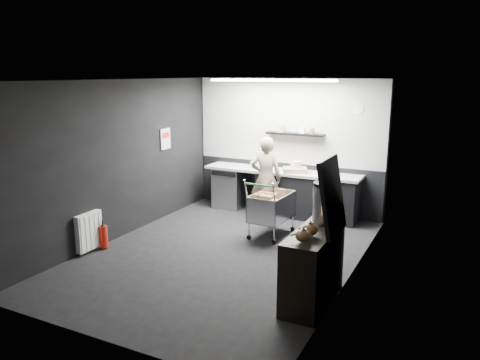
% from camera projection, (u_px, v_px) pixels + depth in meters
% --- Properties ---
extents(floor, '(5.50, 5.50, 0.00)m').
position_uv_depth(floor, '(224.00, 254.00, 7.43)').
color(floor, black).
rests_on(floor, ground).
extents(ceiling, '(5.50, 5.50, 0.00)m').
position_uv_depth(ceiling, '(222.00, 80.00, 6.82)').
color(ceiling, white).
rests_on(ceiling, wall_back).
extents(wall_back, '(5.50, 0.00, 5.50)m').
position_uv_depth(wall_back, '(287.00, 146.00, 9.52)').
color(wall_back, black).
rests_on(wall_back, floor).
extents(wall_front, '(5.50, 0.00, 5.50)m').
position_uv_depth(wall_front, '(93.00, 220.00, 4.73)').
color(wall_front, black).
rests_on(wall_front, floor).
extents(wall_left, '(0.00, 5.50, 5.50)m').
position_uv_depth(wall_left, '(120.00, 160.00, 8.00)').
color(wall_left, black).
rests_on(wall_left, floor).
extents(wall_right, '(0.00, 5.50, 5.50)m').
position_uv_depth(wall_right, '(354.00, 184.00, 6.25)').
color(wall_right, black).
rests_on(wall_right, floor).
extents(kitchen_wall_panel, '(3.95, 0.02, 1.70)m').
position_uv_depth(kitchen_wall_panel, '(288.00, 121.00, 9.39)').
color(kitchen_wall_panel, beige).
rests_on(kitchen_wall_panel, wall_back).
extents(dado_panel, '(3.95, 0.02, 1.00)m').
position_uv_depth(dado_panel, '(286.00, 187.00, 9.69)').
color(dado_panel, black).
rests_on(dado_panel, wall_back).
extents(floating_shelf, '(1.20, 0.22, 0.04)m').
position_uv_depth(floating_shelf, '(295.00, 134.00, 9.26)').
color(floating_shelf, black).
rests_on(floating_shelf, wall_back).
extents(wall_clock, '(0.20, 0.03, 0.20)m').
position_uv_depth(wall_clock, '(358.00, 109.00, 8.70)').
color(wall_clock, white).
rests_on(wall_clock, wall_back).
extents(poster, '(0.02, 0.30, 0.40)m').
position_uv_depth(poster, '(165.00, 139.00, 9.08)').
color(poster, silver).
rests_on(poster, wall_left).
extents(poster_red_band, '(0.02, 0.22, 0.10)m').
position_uv_depth(poster_red_band, '(165.00, 135.00, 9.06)').
color(poster_red_band, red).
rests_on(poster_red_band, poster).
extents(radiator, '(0.10, 0.50, 0.60)m').
position_uv_depth(radiator, '(89.00, 231.00, 7.41)').
color(radiator, white).
rests_on(radiator, wall_left).
extents(ceiling_strip, '(2.40, 0.20, 0.04)m').
position_uv_depth(ceiling_strip, '(271.00, 80.00, 8.44)').
color(ceiling_strip, white).
rests_on(ceiling_strip, ceiling).
extents(prep_counter, '(3.20, 0.61, 0.90)m').
position_uv_depth(prep_counter, '(287.00, 193.00, 9.37)').
color(prep_counter, black).
rests_on(prep_counter, floor).
extents(person, '(0.68, 0.54, 1.63)m').
position_uv_depth(person, '(266.00, 178.00, 9.02)').
color(person, beige).
rests_on(person, floor).
extents(shopping_cart, '(0.60, 0.96, 1.03)m').
position_uv_depth(shopping_cart, '(271.00, 209.00, 8.16)').
color(shopping_cart, silver).
rests_on(shopping_cart, floor).
extents(sideboard, '(0.52, 1.22, 1.83)m').
position_uv_depth(sideboard, '(315.00, 257.00, 5.77)').
color(sideboard, black).
rests_on(sideboard, floor).
extents(fire_extinguisher, '(0.14, 0.14, 0.45)m').
position_uv_depth(fire_extinguisher, '(103.00, 236.00, 7.59)').
color(fire_extinguisher, red).
rests_on(fire_extinguisher, floor).
extents(cardboard_box, '(0.56, 0.50, 0.09)m').
position_uv_depth(cardboard_box, '(295.00, 170.00, 9.14)').
color(cardboard_box, tan).
rests_on(cardboard_box, prep_counter).
extents(pink_tub, '(0.21, 0.21, 0.21)m').
position_uv_depth(pink_tub, '(296.00, 167.00, 9.17)').
color(pink_tub, '#F5D4DA').
rests_on(pink_tub, prep_counter).
extents(white_container, '(0.18, 0.15, 0.15)m').
position_uv_depth(white_container, '(255.00, 165.00, 9.51)').
color(white_container, white).
rests_on(white_container, prep_counter).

